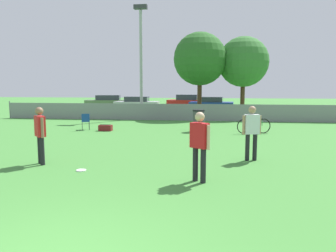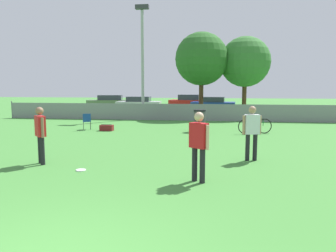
{
  "view_description": "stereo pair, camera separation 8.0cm",
  "coord_description": "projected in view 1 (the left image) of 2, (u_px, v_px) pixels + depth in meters",
  "views": [
    {
      "loc": [
        2.02,
        -3.44,
        2.25
      ],
      "look_at": [
        0.68,
        6.34,
        1.05
      ],
      "focal_mm": 35.0,
      "sensor_mm": 36.0,
      "label": 1
    },
    {
      "loc": [
        2.1,
        -3.43,
        2.25
      ],
      "look_at": [
        0.68,
        6.34,
        1.05
      ],
      "focal_mm": 35.0,
      "sensor_mm": 36.0,
      "label": 2
    }
  ],
  "objects": [
    {
      "name": "fence_backline",
      "position": [
        182.0,
        112.0,
        21.57
      ],
      "size": [
        24.62,
        0.07,
        1.21
      ],
      "color": "gray",
      "rests_on": "ground_plane"
    },
    {
      "name": "light_pole",
      "position": [
        141.0,
        52.0,
        22.27
      ],
      "size": [
        0.9,
        0.36,
        7.68
      ],
      "color": "#9E9EA3",
      "rests_on": "ground_plane"
    },
    {
      "name": "tree_near_pole",
      "position": [
        200.0,
        59.0,
        23.48
      ],
      "size": [
        3.8,
        3.8,
        6.11
      ],
      "color": "#4C331E",
      "rests_on": "ground_plane"
    },
    {
      "name": "tree_far_right",
      "position": [
        243.0,
        62.0,
        23.75
      ],
      "size": [
        3.64,
        3.64,
        5.84
      ],
      "color": "#4C331E",
      "rests_on": "ground_plane"
    },
    {
      "name": "player_defender_red",
      "position": [
        200.0,
        141.0,
        7.64
      ],
      "size": [
        0.49,
        0.43,
        1.66
      ],
      "rotation": [
        0.0,
        0.0,
        -0.63
      ],
      "color": "black",
      "rests_on": "ground_plane"
    },
    {
      "name": "player_thrower_red",
      "position": [
        40.0,
        131.0,
        9.39
      ],
      "size": [
        0.45,
        0.46,
        1.66
      ],
      "rotation": [
        0.0,
        0.0,
        -0.82
      ],
      "color": "black",
      "rests_on": "ground_plane"
    },
    {
      "name": "player_receiver_white",
      "position": [
        252.0,
        129.0,
        9.88
      ],
      "size": [
        0.57,
        0.32,
        1.66
      ],
      "rotation": [
        0.0,
        0.0,
        0.26
      ],
      "color": "black",
      "rests_on": "ground_plane"
    },
    {
      "name": "frisbee_disc",
      "position": [
        81.0,
        170.0,
        8.77
      ],
      "size": [
        0.27,
        0.27,
        0.03
      ],
      "color": "white",
      "rests_on": "ground_plane"
    },
    {
      "name": "folding_chair_sideline",
      "position": [
        86.0,
        120.0,
        16.95
      ],
      "size": [
        0.53,
        0.53,
        0.85
      ],
      "rotation": [
        0.0,
        0.0,
        3.55
      ],
      "color": "#333338",
      "rests_on": "ground_plane"
    },
    {
      "name": "bicycle_sideline",
      "position": [
        254.0,
        126.0,
        15.62
      ],
      "size": [
        1.63,
        0.58,
        0.77
      ],
      "rotation": [
        0.0,
        0.0,
        0.28
      ],
      "color": "black",
      "rests_on": "ground_plane"
    },
    {
      "name": "trash_bin",
      "position": [
        199.0,
        120.0,
        16.38
      ],
      "size": [
        0.61,
        0.61,
        1.09
      ],
      "color": "#3F3F44",
      "rests_on": "ground_plane"
    },
    {
      "name": "gear_bag_sideline",
      "position": [
        105.0,
        128.0,
        16.64
      ],
      "size": [
        0.66,
        0.36,
        0.32
      ],
      "color": "maroon",
      "rests_on": "ground_plane"
    },
    {
      "name": "parked_car_olive",
      "position": [
        108.0,
        102.0,
        33.54
      ],
      "size": [
        4.81,
        2.47,
        1.36
      ],
      "rotation": [
        0.0,
        0.0,
        0.18
      ],
      "color": "black",
      "rests_on": "ground_plane"
    },
    {
      "name": "parked_car_silver",
      "position": [
        137.0,
        103.0,
        30.8
      ],
      "size": [
        4.18,
        1.95,
        1.3
      ],
      "rotation": [
        0.0,
        0.0,
        0.05
      ],
      "color": "black",
      "rests_on": "ground_plane"
    },
    {
      "name": "parked_car_red",
      "position": [
        188.0,
        102.0,
        32.94
      ],
      "size": [
        4.23,
        2.35,
        1.43
      ],
      "rotation": [
        0.0,
        0.0,
        -0.14
      ],
      "color": "black",
      "rests_on": "ground_plane"
    },
    {
      "name": "parked_car_blue",
      "position": [
        211.0,
        104.0,
        30.01
      ],
      "size": [
        4.08,
        2.14,
        1.3
      ],
      "rotation": [
        0.0,
        0.0,
        -0.09
      ],
      "color": "black",
      "rests_on": "ground_plane"
    }
  ]
}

